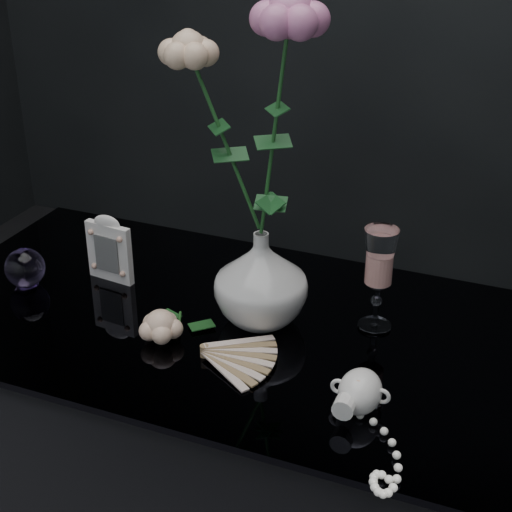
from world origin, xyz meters
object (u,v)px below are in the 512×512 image
at_px(wine_glass, 378,280).
at_px(paperweight, 25,268).
at_px(loose_rose, 161,325).
at_px(pearl_jar, 360,390).
at_px(picture_frame, 109,248).
at_px(vase, 261,278).

height_order(wine_glass, paperweight, wine_glass).
height_order(wine_glass, loose_rose, wine_glass).
xyz_separation_m(paperweight, pearl_jar, (0.66, -0.12, -0.00)).
distance_m(picture_frame, loose_rose, 0.24).
relative_size(vase, pearl_jar, 0.73).
distance_m(wine_glass, paperweight, 0.64).
distance_m(loose_rose, pearl_jar, 0.35).
relative_size(paperweight, pearl_jar, 0.33).
distance_m(vase, paperweight, 0.45).
bearing_deg(wine_glass, paperweight, -170.58).
height_order(picture_frame, pearl_jar, picture_frame).
distance_m(vase, wine_glass, 0.19).
relative_size(paperweight, loose_rose, 0.47).
bearing_deg(picture_frame, vase, 1.07).
height_order(wine_glass, picture_frame, wine_glass).
bearing_deg(vase, pearl_jar, -37.15).
distance_m(vase, loose_rose, 0.18).
relative_size(picture_frame, loose_rose, 0.83).
bearing_deg(vase, loose_rose, -138.02).
distance_m(paperweight, pearl_jar, 0.67).
xyz_separation_m(loose_rose, pearl_jar, (0.35, -0.05, 0.01)).
height_order(picture_frame, loose_rose, picture_frame).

